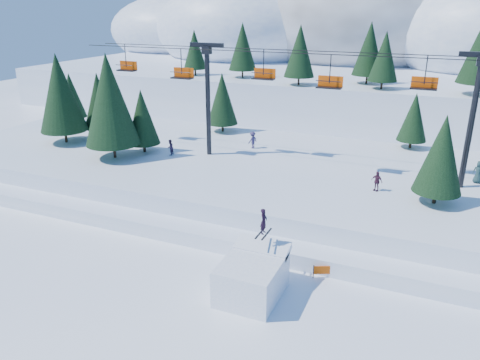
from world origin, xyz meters
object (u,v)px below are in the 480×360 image
at_px(jump_kicker, 252,276).
at_px(banner_near, 336,270).
at_px(banner_far, 433,289).
at_px(chairlift, 318,90).

relative_size(jump_kicker, banner_near, 1.87).
height_order(jump_kicker, banner_near, jump_kicker).
bearing_deg(banner_near, banner_far, 1.02).
bearing_deg(jump_kicker, banner_near, 41.85).
bearing_deg(jump_kicker, banner_far, 21.30).
relative_size(chairlift, banner_far, 16.09).
bearing_deg(jump_kicker, chairlift, 92.86).
height_order(jump_kicker, banner_far, jump_kicker).
xyz_separation_m(chairlift, banner_far, (10.54, -12.78, -8.78)).
distance_m(chairlift, banner_far, 18.75).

